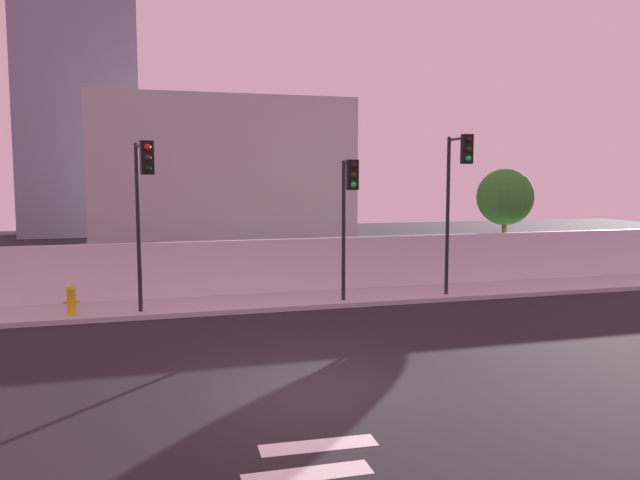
{
  "coord_description": "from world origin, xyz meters",
  "views": [
    {
      "loc": [
        -3.14,
        -11.25,
        4.07
      ],
      "look_at": [
        1.94,
        6.5,
        2.2
      ],
      "focal_mm": 35.45,
      "sensor_mm": 36.0,
      "label": 1
    }
  ],
  "objects_px": {
    "traffic_light_center": "(143,190)",
    "traffic_light_right": "(348,199)",
    "fire_hydrant": "(71,299)",
    "roadside_tree_midleft": "(505,197)",
    "traffic_light_left": "(457,181)"
  },
  "relations": [
    {
      "from": "traffic_light_right",
      "to": "roadside_tree_midleft",
      "type": "relative_size",
      "value": 1.01
    },
    {
      "from": "traffic_light_left",
      "to": "traffic_light_center",
      "type": "distance_m",
      "value": 9.62
    },
    {
      "from": "traffic_light_left",
      "to": "traffic_light_right",
      "type": "height_order",
      "value": "traffic_light_left"
    },
    {
      "from": "traffic_light_left",
      "to": "traffic_light_right",
      "type": "distance_m",
      "value": 3.63
    },
    {
      "from": "traffic_light_left",
      "to": "roadside_tree_midleft",
      "type": "relative_size",
      "value": 1.19
    },
    {
      "from": "traffic_light_left",
      "to": "roadside_tree_midleft",
      "type": "xyz_separation_m",
      "value": [
        4.09,
        3.71,
        -0.68
      ]
    },
    {
      "from": "traffic_light_left",
      "to": "traffic_light_center",
      "type": "relative_size",
      "value": 1.07
    },
    {
      "from": "traffic_light_right",
      "to": "roadside_tree_midleft",
      "type": "xyz_separation_m",
      "value": [
        7.67,
        3.55,
        -0.13
      ]
    },
    {
      "from": "fire_hydrant",
      "to": "roadside_tree_midleft",
      "type": "distance_m",
      "value": 16.23
    },
    {
      "from": "traffic_light_center",
      "to": "roadside_tree_midleft",
      "type": "distance_m",
      "value": 14.21
    },
    {
      "from": "traffic_light_left",
      "to": "fire_hydrant",
      "type": "bearing_deg",
      "value": 176.52
    },
    {
      "from": "traffic_light_left",
      "to": "traffic_light_right",
      "type": "xyz_separation_m",
      "value": [
        -3.58,
        0.16,
        -0.55
      ]
    },
    {
      "from": "traffic_light_left",
      "to": "traffic_light_right",
      "type": "relative_size",
      "value": 1.18
    },
    {
      "from": "traffic_light_center",
      "to": "traffic_light_right",
      "type": "bearing_deg",
      "value": 1.65
    },
    {
      "from": "fire_hydrant",
      "to": "traffic_light_center",
      "type": "bearing_deg",
      "value": -19.53
    }
  ]
}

